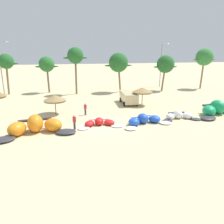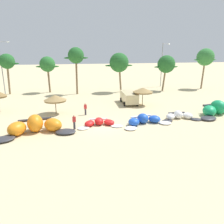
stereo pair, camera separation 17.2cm
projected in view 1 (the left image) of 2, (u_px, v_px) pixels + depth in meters
name	position (u px, v px, depth m)	size (l,w,h in m)	color
ground_plane	(100.00, 126.00, 24.09)	(260.00, 260.00, 0.00)	beige
kite_left	(36.00, 127.00, 21.90)	(8.27, 4.21, 1.85)	#333338
kite_left_of_center	(99.00, 123.00, 24.26)	(5.34, 2.58, 0.84)	white
kite_center	(144.00, 120.00, 24.78)	(6.26, 3.37, 1.16)	white
kite_right_of_center	(179.00, 116.00, 26.65)	(5.36, 2.64, 1.01)	#333338
kite_right	(220.00, 109.00, 28.42)	(8.71, 4.35, 1.89)	#333338
beach_umbrella_middle	(55.00, 98.00, 28.29)	(3.00, 3.00, 2.62)	brown
beach_umbrella_near_palms	(142.00, 90.00, 33.03)	(3.14, 3.14, 2.78)	brown
parked_van	(128.00, 97.00, 34.53)	(2.67, 5.22, 1.84)	beige
person_near_kites	(74.00, 122.00, 22.92)	(0.36, 0.24, 1.62)	#383842
person_by_umbrellas	(85.00, 109.00, 28.17)	(0.36, 0.24, 1.62)	#383842
palm_left	(6.00, 62.00, 40.58)	(4.35, 2.90, 7.85)	#7F6647
palm_left_of_gap	(47.00, 65.00, 42.66)	(4.62, 3.08, 7.29)	brown
palm_center_left	(75.00, 56.00, 40.56)	(4.63, 3.08, 9.03)	brown
palm_center_right	(118.00, 63.00, 43.10)	(5.83, 3.89, 8.00)	#7F6647
palm_right_of_gap	(165.00, 64.00, 44.82)	(5.54, 3.69, 7.49)	#7F6647
palm_right	(204.00, 57.00, 47.08)	(5.66, 3.77, 8.92)	#7F6647
lamppost_west	(1.00, 65.00, 40.88)	(2.04, 0.24, 10.14)	gray
lamppost_west_center	(161.00, 63.00, 50.29)	(1.93, 0.24, 10.11)	gray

